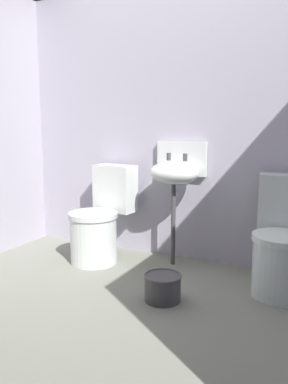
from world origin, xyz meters
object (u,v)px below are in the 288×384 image
at_px(sink, 175,172).
at_px(bucket, 163,287).
at_px(toilet_left, 100,222).
at_px(toilet_right, 283,246).

relative_size(sink, bucket, 3.94).
distance_m(sink, bucket, 0.98).
bearing_deg(toilet_left, toilet_right, -173.25).
distance_m(toilet_right, sink, 0.99).
distance_m(toilet_left, sink, 0.76).
xyz_separation_m(toilet_left, toilet_right, (1.46, 0.00, 0.00)).
height_order(toilet_left, bucket, toilet_left).
bearing_deg(bucket, sink, 106.37).
bearing_deg(toilet_right, toilet_left, -7.84).
bearing_deg(toilet_right, bucket, 29.32).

